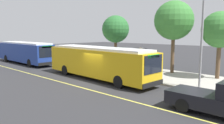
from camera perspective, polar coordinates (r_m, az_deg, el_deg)
name	(u,v)px	position (r m, az deg, el deg)	size (l,w,h in m)	color
ground_plane	(96,82)	(19.28, -4.24, -5.13)	(120.00, 120.00, 0.00)	#2B2B2D
sidewalk_curb	(137,72)	(23.65, 6.53, -2.59)	(44.00, 6.40, 0.15)	#A8A399
lane_stripe_center	(76,86)	(17.91, -9.46, -6.19)	(36.00, 0.14, 0.01)	#E0D64C
transit_bus_main	(98,61)	(20.24, -3.69, 0.14)	(12.45, 3.05, 2.95)	gold
transit_bus_second	(25,52)	(32.92, -21.77, 2.50)	(12.01, 2.63, 2.95)	navy
bus_shelter	(132,54)	(24.06, 5.17, 2.03)	(2.90, 1.60, 2.48)	#333338
waiting_bench	(130,66)	(24.12, 4.76, -1.03)	(1.60, 0.48, 0.95)	brown
route_sign_post	(141,58)	(20.00, 7.59, 0.97)	(0.44, 0.08, 2.80)	#333338
pedestrian_commuter	(118,64)	(22.07, 1.67, -0.54)	(0.24, 0.40, 1.69)	#282D47
street_tree_near_shelter	(174,21)	(23.23, 15.82, 10.34)	(3.94, 3.94, 7.31)	brown
street_tree_upstreet	(220,30)	(21.64, 26.39, 7.50)	(3.23, 3.23, 5.99)	brown
street_tree_downstreet	(116,29)	(27.36, 0.95, 8.53)	(3.36, 3.36, 6.24)	brown
utility_pole	(201,45)	(17.36, 22.29, 4.09)	(0.16, 0.16, 6.40)	gray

